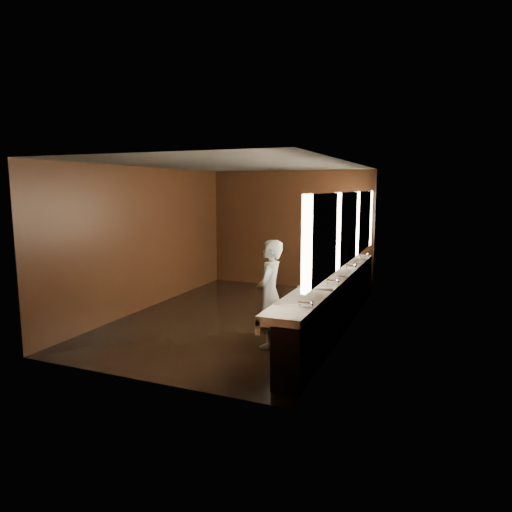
{
  "coord_description": "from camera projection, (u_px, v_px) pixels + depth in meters",
  "views": [
    {
      "loc": [
        3.43,
        -7.47,
        2.4
      ],
      "look_at": [
        0.35,
        0.0,
        1.18
      ],
      "focal_mm": 32.0,
      "sensor_mm": 36.0,
      "label": 1
    }
  ],
  "objects": [
    {
      "name": "floor",
      "position": [
        239.0,
        318.0,
        8.48
      ],
      "size": [
        6.0,
        6.0,
        0.0
      ],
      "primitive_type": "plane",
      "color": "black",
      "rests_on": "ground"
    },
    {
      "name": "ceiling",
      "position": [
        238.0,
        164.0,
        8.06
      ],
      "size": [
        4.0,
        6.0,
        0.02
      ],
      "primitive_type": "cube",
      "color": "#2D2D2B",
      "rests_on": "wall_back"
    },
    {
      "name": "wall_back",
      "position": [
        290.0,
        229.0,
        11.01
      ],
      "size": [
        4.0,
        0.02,
        2.8
      ],
      "primitive_type": "cube",
      "color": "black",
      "rests_on": "floor"
    },
    {
      "name": "wall_front",
      "position": [
        135.0,
        271.0,
        5.53
      ],
      "size": [
        4.0,
        0.02,
        2.8
      ],
      "primitive_type": "cube",
      "color": "black",
      "rests_on": "floor"
    },
    {
      "name": "wall_left",
      "position": [
        147.0,
        238.0,
        9.02
      ],
      "size": [
        0.02,
        6.0,
        2.8
      ],
      "primitive_type": "cube",
      "color": "black",
      "rests_on": "floor"
    },
    {
      "name": "wall_right",
      "position": [
        349.0,
        249.0,
        7.51
      ],
      "size": [
        0.02,
        6.0,
        2.8
      ],
      "primitive_type": "cube",
      "color": "black",
      "rests_on": "floor"
    },
    {
      "name": "sink_counter",
      "position": [
        335.0,
        301.0,
        7.73
      ],
      "size": [
        0.55,
        5.4,
        1.01
      ],
      "color": "black",
      "rests_on": "floor"
    },
    {
      "name": "mirror_band",
      "position": [
        348.0,
        227.0,
        7.47
      ],
      "size": [
        0.06,
        5.03,
        1.15
      ],
      "color": "#FAE4BF",
      "rests_on": "wall_right"
    },
    {
      "name": "person",
      "position": [
        270.0,
        294.0,
        6.84
      ],
      "size": [
        0.43,
        0.62,
        1.63
      ],
      "primitive_type": "imported",
      "rotation": [
        0.0,
        0.0,
        -1.5
      ],
      "color": "#97CDE2",
      "rests_on": "floor"
    },
    {
      "name": "trash_bin",
      "position": [
        288.0,
        344.0,
        6.16
      ],
      "size": [
        0.42,
        0.42,
        0.6
      ],
      "primitive_type": "cylinder",
      "rotation": [
        0.0,
        0.0,
        -0.09
      ],
      "color": "black",
      "rests_on": "floor"
    }
  ]
}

